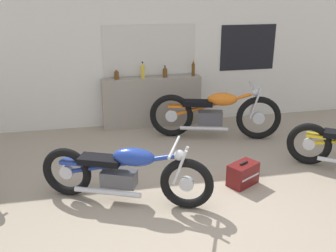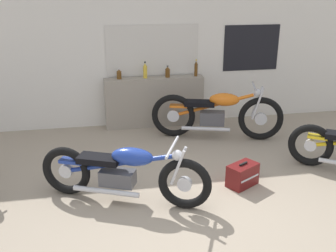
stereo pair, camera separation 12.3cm
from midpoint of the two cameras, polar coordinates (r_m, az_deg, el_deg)
The scene contains 10 objects.
ground_plane at distance 4.61m, azimuth 2.84°, elevation -13.98°, with size 24.00×24.00×0.00m, color gray.
wall_back at distance 7.34m, azimuth -3.23°, elevation 10.88°, with size 10.00×0.07×2.80m.
sill_counter at distance 7.40m, azimuth -1.52°, elevation 3.54°, with size 1.84×0.28×0.93m.
bottle_leftmost at distance 7.19m, azimuth -6.63°, elevation 7.46°, with size 0.09×0.09×0.19m.
bottle_left_center at distance 7.22m, azimuth -2.84°, elevation 8.00°, with size 0.07×0.07×0.30m.
bottle_center at distance 7.28m, azimuth 0.42°, elevation 7.82°, with size 0.08×0.08×0.22m.
bottle_right_center at distance 7.39m, azimuth 4.56°, elevation 8.29°, with size 0.06×0.06×0.31m.
motorcycle_orange at distance 6.84m, azimuth 7.57°, elevation 1.79°, with size 2.20×0.87×0.96m.
motorcycle_blue at distance 4.87m, azimuth -5.83°, elevation -6.66°, with size 2.05×1.03×0.81m.
hard_case_darkred at distance 5.41m, azimuth 11.41°, elevation -6.98°, with size 0.48×0.42×0.33m.
Camera 2 is at (-0.86, -3.71, 2.59)m, focal length 42.00 mm.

